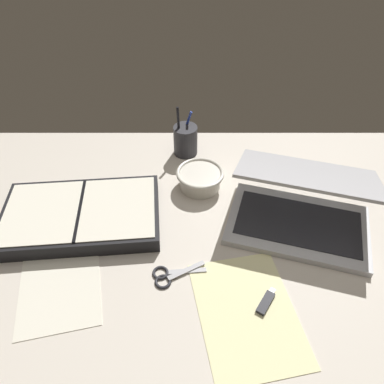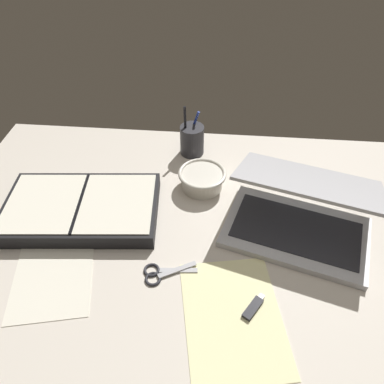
{
  "view_description": "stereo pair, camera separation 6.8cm",
  "coord_description": "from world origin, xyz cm",
  "px_view_note": "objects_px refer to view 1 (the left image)",
  "views": [
    {
      "loc": [
        -2.37,
        -61.02,
        76.06
      ],
      "look_at": [
        -2.06,
        11.64,
        9.0
      ],
      "focal_mm": 35.0,
      "sensor_mm": 36.0,
      "label": 1
    },
    {
      "loc": [
        4.44,
        -60.73,
        76.06
      ],
      "look_at": [
        -2.06,
        11.64,
        9.0
      ],
      "focal_mm": 35.0,
      "sensor_mm": 36.0,
      "label": 2
    }
  ],
  "objects_px": {
    "bowl": "(199,178)",
    "planner": "(80,216)",
    "laptop": "(300,207)",
    "pen_cup": "(184,140)",
    "scissors": "(167,276)"
  },
  "relations": [
    {
      "from": "laptop",
      "to": "pen_cup",
      "type": "height_order",
      "value": "same"
    },
    {
      "from": "bowl",
      "to": "planner",
      "type": "distance_m",
      "value": 0.35
    },
    {
      "from": "laptop",
      "to": "planner",
      "type": "bearing_deg",
      "value": -163.67
    },
    {
      "from": "bowl",
      "to": "planner",
      "type": "relative_size",
      "value": 0.33
    },
    {
      "from": "laptop",
      "to": "bowl",
      "type": "bearing_deg",
      "value": 167.84
    },
    {
      "from": "bowl",
      "to": "pen_cup",
      "type": "distance_m",
      "value": 0.17
    },
    {
      "from": "laptop",
      "to": "bowl",
      "type": "height_order",
      "value": "laptop"
    },
    {
      "from": "laptop",
      "to": "planner",
      "type": "distance_m",
      "value": 0.58
    },
    {
      "from": "laptop",
      "to": "scissors",
      "type": "height_order",
      "value": "laptop"
    },
    {
      "from": "laptop",
      "to": "planner",
      "type": "xyz_separation_m",
      "value": [
        -0.58,
        -0.0,
        -0.03
      ]
    },
    {
      "from": "planner",
      "to": "scissors",
      "type": "relative_size",
      "value": 3.34
    },
    {
      "from": "pen_cup",
      "to": "planner",
      "type": "xyz_separation_m",
      "value": [
        -0.27,
        -0.31,
        -0.03
      ]
    },
    {
      "from": "pen_cup",
      "to": "planner",
      "type": "bearing_deg",
      "value": -131.5
    },
    {
      "from": "laptop",
      "to": "scissors",
      "type": "relative_size",
      "value": 3.33
    },
    {
      "from": "scissors",
      "to": "pen_cup",
      "type": "bearing_deg",
      "value": 69.04
    }
  ]
}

